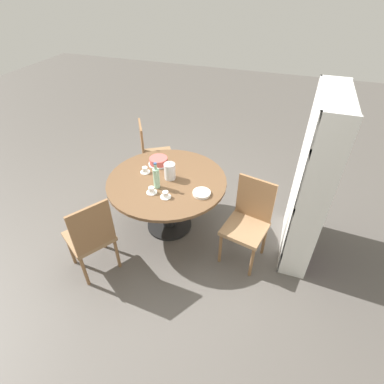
# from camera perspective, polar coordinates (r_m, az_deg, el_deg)

# --- Properties ---
(ground_plane) EXTENTS (14.00, 14.00, 0.00)m
(ground_plane) POSITION_cam_1_polar(r_m,az_deg,el_deg) (3.82, -4.28, -6.30)
(ground_plane) COLOR #56514C
(dining_table) EXTENTS (1.35, 1.35, 0.71)m
(dining_table) POSITION_cam_1_polar(r_m,az_deg,el_deg) (3.46, -4.71, 0.39)
(dining_table) COLOR black
(dining_table) RESTS_ON ground_plane
(chair_a) EXTENTS (0.58, 0.58, 0.95)m
(chair_a) POSITION_cam_1_polar(r_m,az_deg,el_deg) (3.15, -18.71, -7.93)
(chair_a) COLOR olive
(chair_a) RESTS_ON ground_plane
(chair_b) EXTENTS (0.50, 0.50, 0.95)m
(chair_b) POSITION_cam_1_polar(r_m,az_deg,el_deg) (3.19, 10.63, -5.40)
(chair_b) COLOR olive
(chair_b) RESTS_ON ground_plane
(chair_c) EXTENTS (0.58, 0.58, 0.95)m
(chair_c) POSITION_cam_1_polar(r_m,az_deg,el_deg) (4.30, -7.52, 7.41)
(chair_c) COLOR olive
(chair_c) RESTS_ON ground_plane
(bookshelf) EXTENTS (0.91, 0.28, 1.81)m
(bookshelf) POSITION_cam_1_polar(r_m,az_deg,el_deg) (3.22, 21.19, 0.94)
(bookshelf) COLOR silver
(bookshelf) RESTS_ON ground_plane
(coffee_pot) EXTENTS (0.13, 0.13, 0.23)m
(coffee_pot) POSITION_cam_1_polar(r_m,az_deg,el_deg) (3.33, -4.26, 4.09)
(coffee_pot) COLOR silver
(coffee_pot) RESTS_ON dining_table
(water_bottle) EXTENTS (0.07, 0.07, 0.31)m
(water_bottle) POSITION_cam_1_polar(r_m,az_deg,el_deg) (3.19, -6.80, 2.74)
(water_bottle) COLOR #99C6A3
(water_bottle) RESTS_ON dining_table
(cake_main) EXTENTS (0.25, 0.25, 0.09)m
(cake_main) POSITION_cam_1_polar(r_m,az_deg,el_deg) (3.62, -6.39, 5.86)
(cake_main) COLOR silver
(cake_main) RESTS_ON dining_table
(cup_a) EXTENTS (0.11, 0.11, 0.07)m
(cup_a) POSITION_cam_1_polar(r_m,az_deg,el_deg) (3.10, -5.06, -0.57)
(cup_a) COLOR white
(cup_a) RESTS_ON dining_table
(cup_b) EXTENTS (0.11, 0.11, 0.07)m
(cup_b) POSITION_cam_1_polar(r_m,az_deg,el_deg) (3.50, -8.92, 4.11)
(cup_b) COLOR white
(cup_b) RESTS_ON dining_table
(cup_c) EXTENTS (0.11, 0.11, 0.07)m
(cup_c) POSITION_cam_1_polar(r_m,az_deg,el_deg) (3.17, -7.70, 0.28)
(cup_c) COLOR white
(cup_c) RESTS_ON dining_table
(plate_stack) EXTENTS (0.19, 0.19, 0.03)m
(plate_stack) POSITION_cam_1_polar(r_m,az_deg,el_deg) (3.13, 1.85, -0.21)
(plate_stack) COLOR white
(plate_stack) RESTS_ON dining_table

